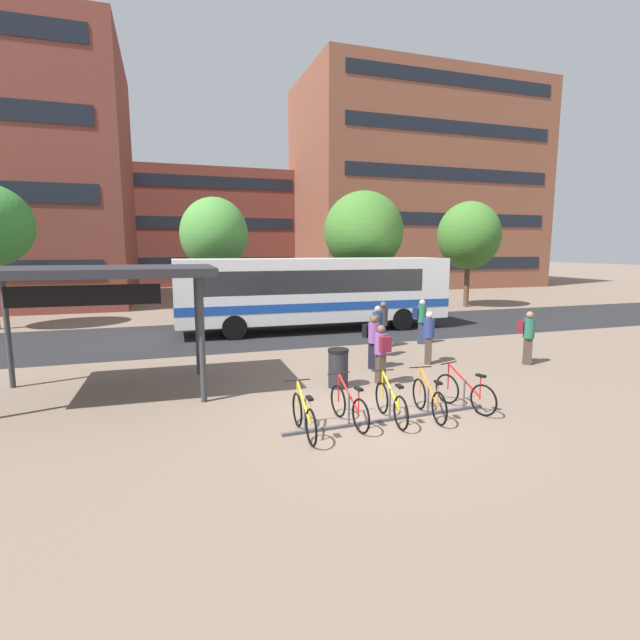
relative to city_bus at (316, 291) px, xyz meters
name	(u,v)px	position (x,y,z in m)	size (l,w,h in m)	color
ground	(371,418)	(-2.26, -10.95, -1.78)	(200.00, 200.00, 0.00)	#7A6656
bus_lane_asphalt	(267,333)	(-2.26, 0.00, -1.77)	(80.00, 7.20, 0.01)	#232326
city_bus	(316,291)	(0.00, 0.00, 0.00)	(12.06, 2.73, 3.20)	white
bike_rack	(390,417)	(-1.96, -11.20, -1.68)	(4.75, 0.31, 0.70)	#47474C
parked_bicycle_yellow_0	(304,417)	(-3.90, -11.39, -1.39)	(0.52, 1.72, 0.99)	black
parked_bicycle_red_1	(349,407)	(-2.85, -11.13, -1.39)	(0.52, 1.72, 0.99)	black
parked_bicycle_yellow_2	(391,404)	(-1.94, -11.22, -1.39)	(0.52, 1.72, 0.99)	black
parked_bicycle_orange_3	(429,399)	(-1.04, -11.23, -1.39)	(0.52, 1.72, 0.99)	black
parked_bicycle_red_4	(465,393)	(-0.02, -11.07, -1.39)	(0.63, 1.67, 0.99)	black
transit_shelter	(95,275)	(-7.93, -7.32, 1.20)	(5.65, 3.59, 3.18)	#38383D
commuter_olive_pack_0	(377,328)	(0.34, -5.64, -0.78)	(0.60, 0.57, 1.73)	#2D3851
commuter_maroon_pack_1	(527,334)	(4.38, -8.07, -0.80)	(0.60, 0.57, 1.69)	#47382D
commuter_maroon_pack_2	(381,350)	(-0.94, -8.65, -0.85)	(0.35, 0.53, 1.61)	#47382D
commuter_grey_pack_3	(429,334)	(1.49, -7.02, -0.81)	(0.55, 0.60, 1.68)	#47382D
commuter_olive_pack_4	(383,321)	(1.23, -4.25, -0.80)	(0.47, 0.59, 1.70)	black
commuter_black_pack_5	(373,338)	(-0.47, -7.07, -0.84)	(0.51, 0.60, 1.63)	black
commuter_navy_pack_6	(421,318)	(2.87, -4.15, -0.79)	(0.60, 0.49, 1.71)	#2D3851
trash_bin	(338,368)	(-2.13, -8.55, -1.26)	(0.55, 0.55, 1.03)	#232328
street_tree_0	(469,236)	(11.68, 5.38, 2.66)	(3.85, 3.85, 6.52)	brown
street_tree_1	(364,231)	(3.96, 3.94, 2.77)	(4.25, 4.25, 6.69)	brown
street_tree_3	(214,234)	(-3.87, 4.87, 2.57)	(3.40, 3.40, 6.20)	brown
building_right_wing	(415,188)	(17.74, 23.00, 7.88)	(22.65, 12.69, 19.31)	brown
building_centre_block	(208,229)	(-1.75, 32.44, 3.92)	(18.00, 10.89, 11.38)	brown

